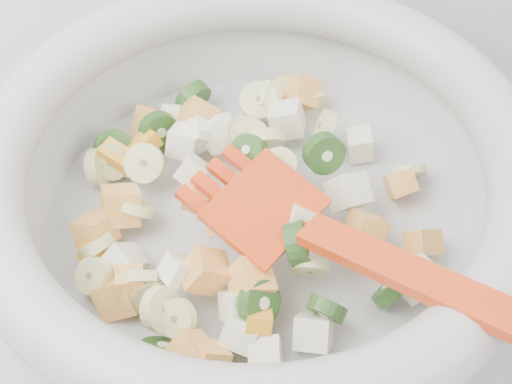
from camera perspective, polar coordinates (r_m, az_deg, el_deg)
The scene contains 1 object.
mixing_bowl at distance 0.49m, azimuth -0.03°, elevation 0.53°, with size 0.43×0.35×0.12m.
Camera 1 is at (0.21, 1.23, 1.33)m, focal length 55.00 mm.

